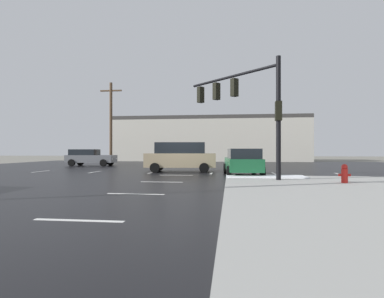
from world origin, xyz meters
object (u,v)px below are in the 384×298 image
(fire_hydrant, at_px, (345,173))
(traffic_signal_mast, at_px, (244,99))
(suv_tan, at_px, (180,156))
(sedan_grey, at_px, (90,157))
(utility_pole_far, at_px, (111,122))
(sedan_green, at_px, (243,162))

(fire_hydrant, bearing_deg, traffic_signal_mast, 148.24)
(suv_tan, bearing_deg, fire_hydrant, 132.93)
(sedan_grey, xyz_separation_m, utility_pole_far, (1.51, 1.52, 3.49))
(sedan_grey, relative_size, utility_pole_far, 0.55)
(traffic_signal_mast, bearing_deg, suv_tan, -5.77)
(traffic_signal_mast, relative_size, fire_hydrant, 7.26)
(sedan_grey, bearing_deg, fire_hydrant, -40.35)
(utility_pole_far, bearing_deg, fire_hydrant, -43.85)
(traffic_signal_mast, bearing_deg, sedan_green, -45.77)
(sedan_green, bearing_deg, traffic_signal_mast, 175.69)
(sedan_green, bearing_deg, sedan_grey, 50.24)
(utility_pole_far, bearing_deg, traffic_signal_mast, -46.96)
(sedan_grey, distance_m, utility_pole_far, 4.10)
(sedan_grey, distance_m, sedan_green, 17.25)
(sedan_grey, xyz_separation_m, sedan_green, (14.05, -10.01, 0.00))
(fire_hydrant, height_order, suv_tan, suv_tan)
(suv_tan, xyz_separation_m, sedan_grey, (-9.92, 6.99, -0.24))
(traffic_signal_mast, height_order, fire_hydrant, traffic_signal_mast)
(traffic_signal_mast, height_order, utility_pole_far, utility_pole_far)
(fire_hydrant, bearing_deg, sedan_green, 132.54)
(suv_tan, height_order, utility_pole_far, utility_pole_far)
(suv_tan, bearing_deg, utility_pole_far, -50.14)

